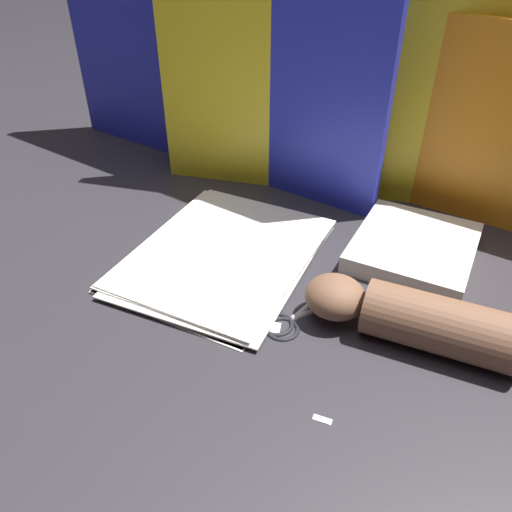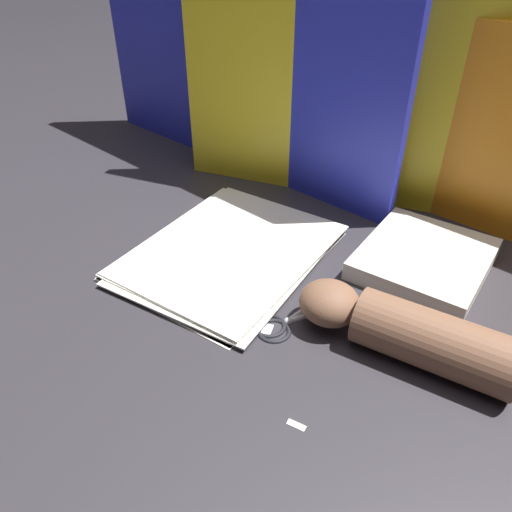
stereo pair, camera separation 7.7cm
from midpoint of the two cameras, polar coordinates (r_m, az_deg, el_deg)
The scene contains 9 objects.
ground_plane at distance 0.80m, azimuth -1.08°, elevation -3.96°, with size 6.00×6.00×0.00m, color #2D2B30.
backdrop_panel_left at distance 1.11m, azimuth -8.12°, elevation 23.37°, with size 0.81×0.16×0.56m.
backdrop_panel_center at distance 0.98m, azimuth 9.09°, elevation 20.54°, with size 0.76×0.16×0.52m.
paper_stack at distance 0.87m, azimuth -6.31°, elevation 0.10°, with size 0.30×0.37×0.02m.
book_closed at distance 0.90m, azimuth 15.28°, elevation 0.89°, with size 0.20×0.23×0.03m.
scissors at distance 0.74m, azimuth 1.51°, elevation -7.00°, with size 0.13×0.18×0.01m.
hand_forearm at distance 0.71m, azimuth 14.61°, elevation -6.98°, with size 0.30×0.09×0.08m.
paper_scrap_near at distance 0.63m, azimuth 3.97°, elevation -18.29°, with size 0.02×0.01×0.00m.
paper_scrap_mid at distance 0.73m, azimuth -0.85°, elevation -8.42°, with size 0.02×0.03×0.00m.
Camera 1 is at (0.24, -0.57, 0.51)m, focal length 35.00 mm.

